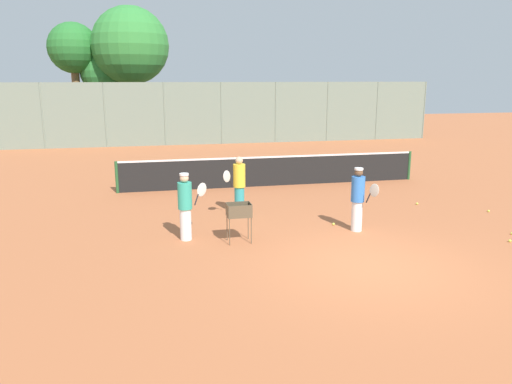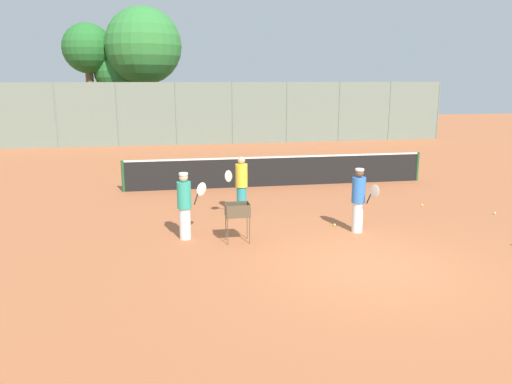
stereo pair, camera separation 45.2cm
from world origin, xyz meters
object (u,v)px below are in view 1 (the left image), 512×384
player_white_outfit (358,198)px  parked_car (203,128)px  player_yellow_shirt (186,206)px  player_red_cap (239,185)px  ball_cart (239,213)px  tennis_net (272,170)px

player_white_outfit → parked_car: 20.88m
player_yellow_shirt → player_red_cap: bearing=17.0°
player_red_cap → ball_cart: size_ratio=1.76×
player_red_cap → ball_cart: 2.53m
tennis_net → ball_cart: (-2.30, -5.93, 0.14)m
player_white_outfit → parked_car: (-1.47, 20.83, -0.18)m
tennis_net → ball_cart: tennis_net is taller
player_yellow_shirt → parked_car: bearing=48.7°
tennis_net → parked_car: parked_car is taller
player_red_cap → ball_cart: (-0.46, -2.48, -0.14)m
player_yellow_shirt → ball_cart: size_ratio=1.73×
player_white_outfit → player_yellow_shirt: (-4.25, 0.22, 0.00)m
tennis_net → player_red_cap: 3.92m
ball_cart → parked_car: 21.13m
tennis_net → ball_cart: bearing=-111.3°
player_red_cap → ball_cart: player_red_cap is taller
player_yellow_shirt → parked_car: player_yellow_shirt is taller
parked_car → player_red_cap: bearing=-93.4°
player_red_cap → parked_car: player_red_cap is taller
ball_cart → parked_car: (1.58, 21.07, -0.04)m
player_white_outfit → player_red_cap: size_ratio=0.98×
parked_car → tennis_net: bearing=-87.3°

